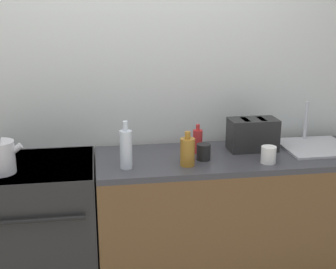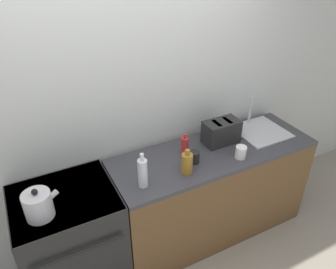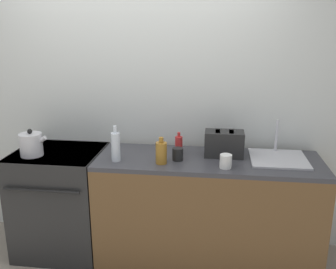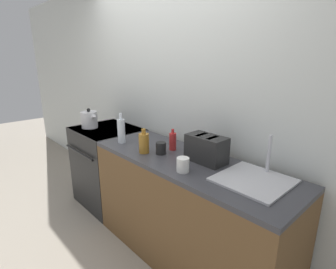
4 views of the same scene
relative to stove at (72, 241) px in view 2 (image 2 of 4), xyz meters
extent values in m
cube|color=silver|center=(0.63, 0.37, 0.83)|extent=(8.00, 0.05, 2.60)
cube|color=black|center=(0.00, 0.00, -0.01)|extent=(0.73, 0.64, 0.92)
cube|color=black|center=(0.00, 0.00, 0.44)|extent=(0.71, 0.63, 0.02)
cylinder|color=black|center=(-0.16, -0.13, 0.44)|extent=(0.20, 0.20, 0.01)
cylinder|color=black|center=(0.16, -0.13, 0.44)|extent=(0.20, 0.20, 0.01)
cylinder|color=black|center=(-0.16, 0.13, 0.44)|extent=(0.20, 0.20, 0.01)
cylinder|color=black|center=(0.16, 0.13, 0.44)|extent=(0.20, 0.20, 0.01)
cylinder|color=black|center=(0.00, -0.34, 0.25)|extent=(0.62, 0.02, 0.02)
cube|color=brown|center=(1.27, -0.01, -0.03)|extent=(1.80, 0.62, 0.89)
cube|color=#38383D|center=(1.27, -0.01, 0.43)|extent=(1.80, 0.62, 0.04)
cylinder|color=silver|center=(-0.16, -0.12, 0.54)|extent=(0.18, 0.18, 0.19)
sphere|color=black|center=(-0.16, -0.12, 0.66)|extent=(0.04, 0.04, 0.04)
cylinder|color=silver|center=(-0.08, -0.12, 0.58)|extent=(0.10, 0.04, 0.09)
cube|color=black|center=(1.39, 0.08, 0.55)|extent=(0.31, 0.18, 0.21)
cube|color=black|center=(1.34, 0.08, 0.65)|extent=(0.04, 0.12, 0.01)
cube|color=black|center=(1.45, 0.08, 0.65)|extent=(0.04, 0.12, 0.01)
cube|color=#B7B7BC|center=(1.82, 0.04, 0.46)|extent=(0.44, 0.44, 0.01)
cylinder|color=silver|center=(1.82, 0.22, 0.59)|extent=(0.02, 0.02, 0.28)
cylinder|color=#B72828|center=(1.03, 0.07, 0.53)|extent=(0.06, 0.06, 0.15)
cylinder|color=#B72828|center=(1.03, 0.07, 0.62)|extent=(0.02, 0.02, 0.04)
cylinder|color=silver|center=(0.55, -0.15, 0.56)|extent=(0.07, 0.07, 0.23)
cylinder|color=silver|center=(0.55, -0.15, 0.71)|extent=(0.03, 0.03, 0.06)
cylinder|color=#9E6B23|center=(0.91, -0.16, 0.53)|extent=(0.09, 0.09, 0.17)
cylinder|color=#9E6B23|center=(0.91, -0.16, 0.64)|extent=(0.03, 0.03, 0.04)
cylinder|color=white|center=(1.40, -0.19, 0.50)|extent=(0.09, 0.09, 0.10)
cylinder|color=black|center=(1.03, -0.07, 0.50)|extent=(0.09, 0.09, 0.10)
camera|label=1|loc=(0.39, -2.73, 1.39)|focal=50.00mm
camera|label=2|loc=(-0.13, -1.87, 2.02)|focal=35.00mm
camera|label=3|loc=(1.31, -2.84, 1.48)|focal=40.00mm
camera|label=4|loc=(2.59, -1.43, 1.23)|focal=28.00mm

